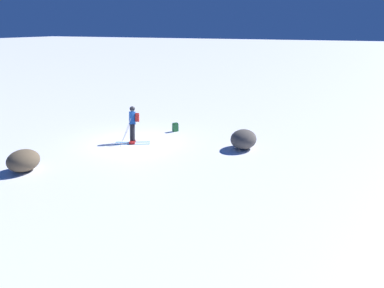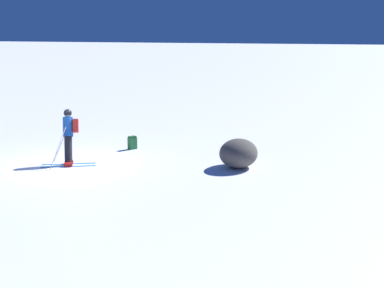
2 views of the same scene
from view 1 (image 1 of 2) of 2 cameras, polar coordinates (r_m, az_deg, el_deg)
ground_plane at (r=19.73m, az=-8.87°, el=0.21°), size 300.00×300.00×0.00m
skier at (r=19.71m, az=-9.00°, el=3.30°), size 1.58×1.82×1.87m
spare_backpack at (r=21.54m, az=-2.56°, el=2.57°), size 0.37×0.34×0.50m
exposed_boulder_0 at (r=18.60m, az=7.85°, el=0.72°), size 1.48×1.26×0.96m
exposed_boulder_1 at (r=17.11m, az=-24.31°, el=-2.32°), size 1.41×1.20×0.92m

